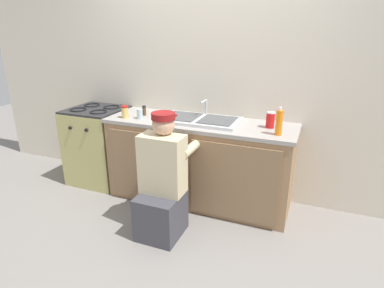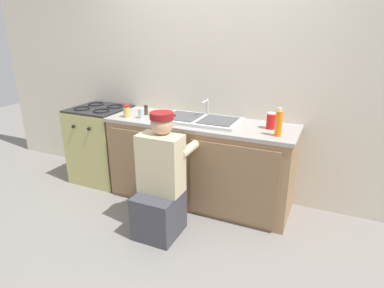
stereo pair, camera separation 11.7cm
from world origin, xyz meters
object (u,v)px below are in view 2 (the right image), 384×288
at_px(sink_double_basin, 200,120).
at_px(plumber_person, 160,186).
at_px(condiment_jar, 127,111).
at_px(spice_bottle_pepper, 146,110).
at_px(water_glass, 141,113).
at_px(soap_bottle_orange, 279,123).
at_px(soda_cup_red, 271,121).
at_px(stove_range, 102,144).

bearing_deg(sink_double_basin, plumber_person, -96.88).
bearing_deg(condiment_jar, sink_double_basin, 12.34).
xyz_separation_m(plumber_person, spice_bottle_pepper, (-0.55, 0.69, 0.47)).
bearing_deg(water_glass, plumber_person, -46.44).
distance_m(plumber_person, soap_bottle_orange, 1.15).
height_order(spice_bottle_pepper, soap_bottle_orange, soap_bottle_orange).
relative_size(sink_double_basin, water_glass, 8.00).
xyz_separation_m(sink_double_basin, soda_cup_red, (0.69, 0.04, 0.06)).
bearing_deg(soap_bottle_orange, stove_range, 175.91).
relative_size(plumber_person, soap_bottle_orange, 4.42).
xyz_separation_m(spice_bottle_pepper, water_glass, (0.03, -0.14, -0.00)).
height_order(stove_range, plumber_person, plumber_person).
bearing_deg(sink_double_basin, water_glass, -167.38).
relative_size(stove_range, condiment_jar, 7.07).
distance_m(stove_range, condiment_jar, 0.73).
bearing_deg(condiment_jar, stove_range, 162.16).
xyz_separation_m(water_glass, soda_cup_red, (1.30, 0.18, 0.03)).
distance_m(soda_cup_red, condiment_jar, 1.47).
bearing_deg(condiment_jar, soap_bottle_orange, 0.63).
bearing_deg(stove_range, sink_double_basin, 0.10).
bearing_deg(water_glass, stove_range, 168.71).
bearing_deg(soap_bottle_orange, sink_double_basin, 169.26).
bearing_deg(soda_cup_red, plumber_person, -136.70).
bearing_deg(spice_bottle_pepper, soap_bottle_orange, -6.06).
relative_size(spice_bottle_pepper, condiment_jar, 0.82).
xyz_separation_m(stove_range, soap_bottle_orange, (2.07, -0.15, 0.54)).
relative_size(soap_bottle_orange, condiment_jar, 1.95).
distance_m(sink_double_basin, condiment_jar, 0.78).
bearing_deg(water_glass, soda_cup_red, 7.75).
bearing_deg(sink_double_basin, stove_range, -179.90).
bearing_deg(soda_cup_red, sink_double_basin, -176.64).
relative_size(plumber_person, water_glass, 11.04).
height_order(water_glass, soda_cup_red, soda_cup_red).
height_order(sink_double_basin, soap_bottle_orange, soap_bottle_orange).
distance_m(soap_bottle_orange, soda_cup_red, 0.22).
distance_m(water_glass, soda_cup_red, 1.31).
xyz_separation_m(sink_double_basin, condiment_jar, (-0.77, -0.17, 0.05)).
distance_m(stove_range, soap_bottle_orange, 2.14).
xyz_separation_m(stove_range, plumber_person, (1.20, -0.69, 0.01)).
xyz_separation_m(sink_double_basin, stove_range, (-1.28, -0.00, -0.45)).
distance_m(sink_double_basin, plumber_person, 0.82).
distance_m(sink_double_basin, water_glass, 0.62).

